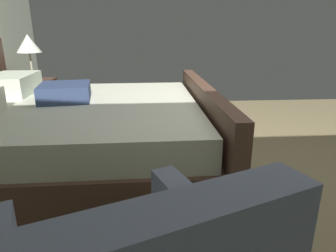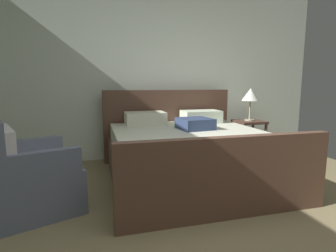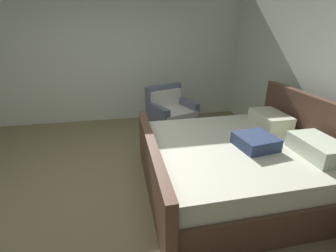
# 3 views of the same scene
# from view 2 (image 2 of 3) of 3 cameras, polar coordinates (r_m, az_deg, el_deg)

# --- Properties ---
(wall_back) EXTENTS (5.42, 0.12, 2.76)m
(wall_back) POSITION_cam_2_polar(r_m,az_deg,el_deg) (4.49, -1.92, 11.22)
(wall_back) COLOR silver
(wall_back) RESTS_ON ground
(bed) EXTENTS (2.04, 2.17, 1.10)m
(bed) POSITION_cam_2_polar(r_m,az_deg,el_deg) (3.43, 4.30, -5.55)
(bed) COLOR brown
(bed) RESTS_ON ground
(nightstand_right) EXTENTS (0.44, 0.44, 0.60)m
(nightstand_right) POSITION_cam_2_polar(r_m,az_deg,el_deg) (4.67, 16.67, -1.28)
(nightstand_right) COLOR #52362B
(nightstand_right) RESTS_ON ground
(table_lamp_right) EXTENTS (0.28, 0.28, 0.53)m
(table_lamp_right) POSITION_cam_2_polar(r_m,az_deg,el_deg) (4.61, 17.01, 6.21)
(table_lamp_right) COLOR #B7B293
(table_lamp_right) RESTS_ON nightstand_right
(armchair) EXTENTS (0.94, 0.94, 0.90)m
(armchair) POSITION_cam_2_polar(r_m,az_deg,el_deg) (2.85, -27.06, -9.40)
(armchair) COLOR slate
(armchair) RESTS_ON ground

